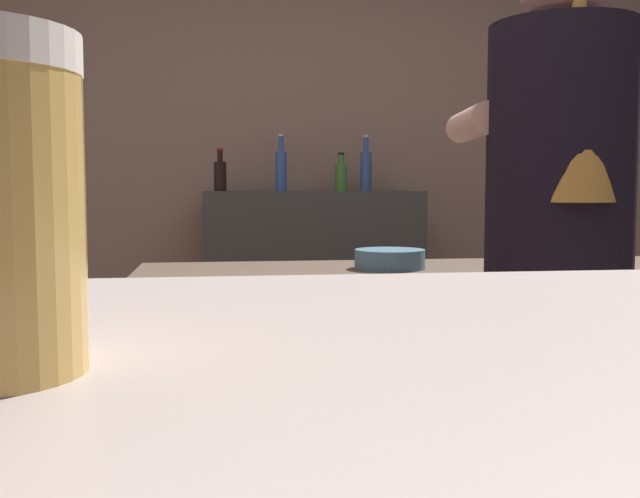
% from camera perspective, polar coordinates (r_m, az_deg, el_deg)
% --- Properties ---
extents(wall_back, '(5.20, 0.10, 2.70)m').
position_cam_1_polar(wall_back, '(3.64, -0.66, 7.79)').
color(wall_back, '#977864').
rests_on(wall_back, ground).
extents(prep_counter, '(2.10, 0.60, 0.92)m').
position_cam_1_polar(prep_counter, '(2.34, 12.94, -12.73)').
color(prep_counter, brown).
rests_on(prep_counter, ground).
extents(back_shelf, '(0.99, 0.36, 1.14)m').
position_cam_1_polar(back_shelf, '(3.40, -0.60, -5.14)').
color(back_shelf, '#3D3C38').
rests_on(back_shelf, ground).
extents(bartender, '(0.46, 0.53, 1.75)m').
position_cam_1_polar(bartender, '(1.81, 18.11, 0.17)').
color(bartender, '#2D243E').
rests_on(bartender, ground).
extents(knife_block, '(0.10, 0.08, 0.29)m').
position_cam_1_polar(knife_block, '(2.46, 21.81, 1.33)').
color(knife_block, '#905E36').
rests_on(knife_block, prep_counter).
extents(mixing_bowl, '(0.21, 0.21, 0.06)m').
position_cam_1_polar(mixing_bowl, '(2.18, 5.47, -0.79)').
color(mixing_bowl, slate).
rests_on(mixing_bowl, prep_counter).
extents(chefs_knife, '(0.24, 0.05, 0.01)m').
position_cam_1_polar(chefs_knife, '(2.31, 19.94, -1.35)').
color(chefs_knife, silver).
rests_on(chefs_knife, prep_counter).
extents(bottle_hot_sauce, '(0.05, 0.05, 0.25)m').
position_cam_1_polar(bottle_hot_sauce, '(3.30, -3.05, 6.25)').
color(bottle_hot_sauce, '#35579C').
rests_on(bottle_hot_sauce, back_shelf).
extents(bottle_soy, '(0.06, 0.06, 0.18)m').
position_cam_1_polar(bottle_soy, '(3.42, 1.66, 5.70)').
color(bottle_soy, '#468932').
rests_on(bottle_soy, back_shelf).
extents(bottle_olive_oil, '(0.05, 0.05, 0.26)m').
position_cam_1_polar(bottle_olive_oil, '(3.43, 3.61, 6.23)').
color(bottle_olive_oil, '#3A5892').
rests_on(bottle_olive_oil, back_shelf).
extents(bottle_vinegar, '(0.06, 0.06, 0.19)m').
position_cam_1_polar(bottle_vinegar, '(3.29, -7.80, 5.77)').
color(bottle_vinegar, black).
rests_on(bottle_vinegar, back_shelf).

